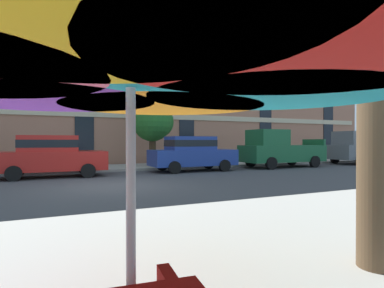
% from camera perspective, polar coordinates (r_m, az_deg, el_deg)
% --- Properties ---
extents(ground_plane, '(120.00, 120.00, 0.00)m').
position_cam_1_polar(ground_plane, '(11.15, -14.54, -7.43)').
color(ground_plane, '#424244').
extents(sidewalk_far, '(56.00, 3.60, 0.12)m').
position_cam_1_polar(sidewalk_far, '(17.84, -18.34, -4.27)').
color(sidewalk_far, '#9E998E').
rests_on(sidewalk_far, ground).
extents(apartment_building, '(47.20, 12.08, 16.00)m').
position_cam_1_polar(apartment_building, '(26.74, -20.35, 14.47)').
color(apartment_building, '#A87056').
rests_on(apartment_building, ground).
extents(sedan_red, '(4.40, 1.98, 1.78)m').
position_cam_1_polar(sedan_red, '(14.59, -24.35, -1.84)').
color(sedan_red, '#B21E19').
rests_on(sedan_red, ground).
extents(sedan_blue, '(4.40, 1.98, 1.78)m').
position_cam_1_polar(sedan_blue, '(16.04, -0.00, -1.59)').
color(sedan_blue, navy).
rests_on(sedan_blue, ground).
extents(pickup_green, '(5.10, 2.12, 2.20)m').
position_cam_1_polar(pickup_green, '(19.08, 15.63, -1.04)').
color(pickup_green, '#195933').
rests_on(pickup_green, ground).
extents(pickup_gray_midblock, '(5.10, 2.12, 2.20)m').
position_cam_1_polar(pickup_gray_midblock, '(24.20, 28.42, -0.76)').
color(pickup_gray_midblock, slate).
rests_on(pickup_gray_midblock, ground).
extents(street_tree_middle, '(2.45, 2.30, 3.80)m').
position_cam_1_polar(street_tree_middle, '(18.17, -7.06, 4.14)').
color(street_tree_middle, '#4C3823').
rests_on(street_tree_middle, ground).
extents(patio_umbrella, '(4.00, 3.72, 2.30)m').
position_cam_1_polar(patio_umbrella, '(2.00, -11.13, 15.31)').
color(patio_umbrella, silver).
rests_on(patio_umbrella, ground).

